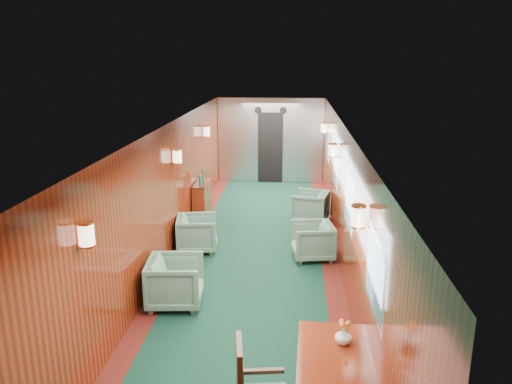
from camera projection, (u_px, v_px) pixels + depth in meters
The scene contains 11 objects.
room at pixel (253, 173), 8.31m from camera, with size 12.00×12.10×2.40m.
bulkhead at pixel (271, 141), 14.12m from camera, with size 2.98×0.17×2.39m.
windows_right at pixel (342, 182), 8.49m from camera, with size 0.02×8.60×0.80m.
wall_sconces at pixel (256, 157), 8.82m from camera, with size 2.97×7.97×0.25m.
dining_table at pixel (339, 366), 4.71m from camera, with size 0.82×1.15×0.84m.
credenza at pixel (202, 200), 11.05m from camera, with size 0.29×0.93×1.11m.
flower_vase at pixel (343, 336), 4.81m from camera, with size 0.16×0.16×0.17m, color beige.
armchair_left_near at pixel (175, 282), 7.24m from camera, with size 0.77×0.79×0.72m, color #1E4739.
armchair_left_far at pixel (197, 233), 9.27m from camera, with size 0.71×0.73×0.67m, color #1E4739.
armchair_right_near at pixel (312, 241), 8.91m from camera, with size 0.70×0.72×0.66m, color #1E4739.
armchair_right_far at pixel (310, 207), 10.88m from camera, with size 0.73×0.75×0.68m, color #1E4739.
Camera 1 is at (0.67, -8.07, 3.54)m, focal length 35.00 mm.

